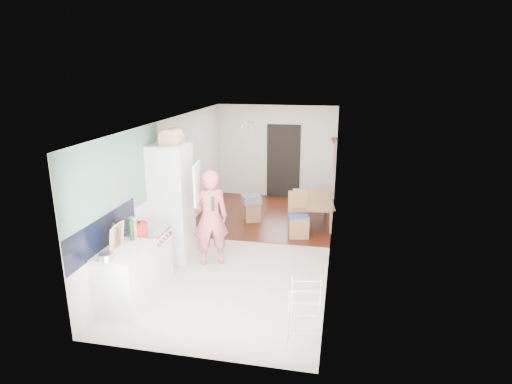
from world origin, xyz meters
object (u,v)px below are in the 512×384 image
(stool, at_px, (252,212))
(drying_rack, at_px, (305,312))
(dining_table, at_px, (313,212))
(person, at_px, (210,209))
(dining_chair, at_px, (299,215))

(stool, xyz_separation_m, drying_rack, (1.60, -4.26, 0.17))
(dining_table, height_order, drying_rack, drying_rack)
(person, bearing_deg, dining_chair, -157.23)
(dining_table, height_order, stool, dining_table)
(dining_chair, relative_size, stool, 2.14)
(dining_table, xyz_separation_m, dining_chair, (-0.25, -0.95, 0.24))
(person, distance_m, stool, 2.47)
(stool, bearing_deg, person, -96.72)
(dining_table, xyz_separation_m, stool, (-1.39, -0.21, -0.02))
(dining_chair, bearing_deg, stool, 133.20)
(person, relative_size, drying_rack, 2.66)
(dining_table, height_order, dining_chair, dining_chair)
(drying_rack, bearing_deg, dining_table, 83.38)
(dining_table, relative_size, dining_chair, 1.44)
(person, bearing_deg, dining_table, -148.69)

